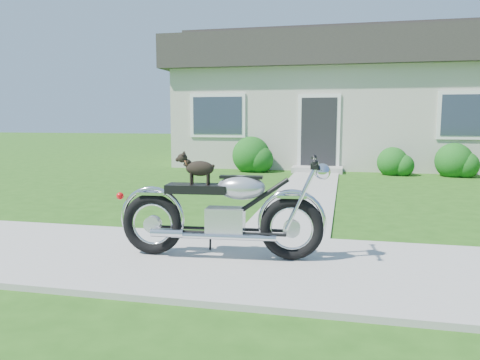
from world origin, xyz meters
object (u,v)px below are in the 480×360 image
potted_plant_left (246,159)px  motorcycle_with_dog (225,211)px  potted_plant_right (446,164)px  house (369,99)px

potted_plant_left → motorcycle_with_dog: (1.58, -8.48, 0.17)m
potted_plant_left → potted_plant_right: size_ratio=1.13×
house → potted_plant_left: (-3.55, -3.44, -1.79)m
house → potted_plant_right: bearing=-61.6°
motorcycle_with_dog → house: bearing=76.0°
house → potted_plant_left: 5.26m
potted_plant_left → motorcycle_with_dog: 8.63m
potted_plant_left → potted_plant_right: potted_plant_left is taller
potted_plant_left → potted_plant_right: 5.41m
potted_plant_left → potted_plant_right: (5.41, 0.00, -0.04)m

